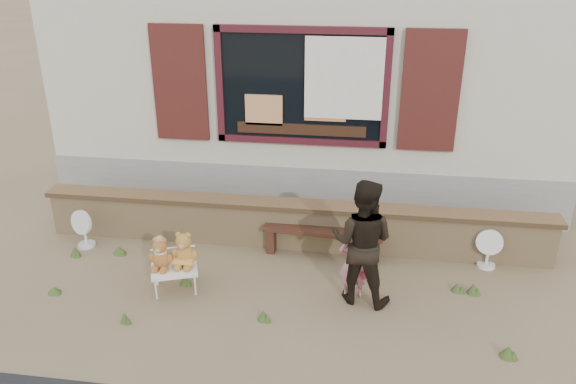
% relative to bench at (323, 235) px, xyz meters
% --- Properties ---
extents(ground, '(80.00, 80.00, 0.00)m').
position_rel_bench_xyz_m(ground, '(-0.45, -0.80, -0.30)').
color(ground, brown).
rests_on(ground, ground).
extents(shopfront, '(8.04, 5.13, 4.00)m').
position_rel_bench_xyz_m(shopfront, '(-0.45, 3.69, 1.70)').
color(shopfront, '#A49E85').
rests_on(shopfront, ground).
extents(brick_wall, '(7.10, 0.36, 0.67)m').
position_rel_bench_xyz_m(brick_wall, '(-0.45, 0.20, 0.04)').
color(brick_wall, tan).
rests_on(brick_wall, ground).
extents(bench, '(1.63, 0.46, 0.41)m').
position_rel_bench_xyz_m(bench, '(0.00, 0.00, 0.00)').
color(bench, '#321A11').
rests_on(bench, ground).
extents(folding_chair, '(0.68, 0.64, 0.33)m').
position_rel_bench_xyz_m(folding_chair, '(-1.72, -1.12, 0.00)').
color(folding_chair, white).
rests_on(folding_chair, ground).
extents(teddy_bear_left, '(0.37, 0.35, 0.41)m').
position_rel_bench_xyz_m(teddy_bear_left, '(-1.85, -1.17, 0.24)').
color(teddy_bear_left, brown).
rests_on(teddy_bear_left, folding_chair).
extents(teddy_bear_right, '(0.41, 0.39, 0.46)m').
position_rel_bench_xyz_m(teddy_bear_right, '(-1.59, -1.07, 0.26)').
color(teddy_bear_right, olive).
rests_on(teddy_bear_right, folding_chair).
extents(child, '(0.39, 0.29, 0.97)m').
position_rel_bench_xyz_m(child, '(0.44, -0.95, 0.19)').
color(child, pink).
rests_on(child, ground).
extents(adult, '(0.86, 0.73, 1.54)m').
position_rel_bench_xyz_m(adult, '(0.52, -0.98, 0.47)').
color(adult, black).
rests_on(adult, ground).
extents(fan_left, '(0.36, 0.24, 0.56)m').
position_rel_bench_xyz_m(fan_left, '(-3.33, -0.24, -0.02)').
color(fan_left, silver).
rests_on(fan_left, ground).
extents(fan_right, '(0.36, 0.23, 0.55)m').
position_rel_bench_xyz_m(fan_right, '(2.17, -0.00, -0.02)').
color(fan_right, white).
rests_on(fan_right, ground).
extents(grass_tufts, '(5.59, 1.62, 0.15)m').
position_rel_bench_xyz_m(grass_tufts, '(-0.58, -1.02, -0.24)').
color(grass_tufts, '#384D1F').
rests_on(grass_tufts, ground).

